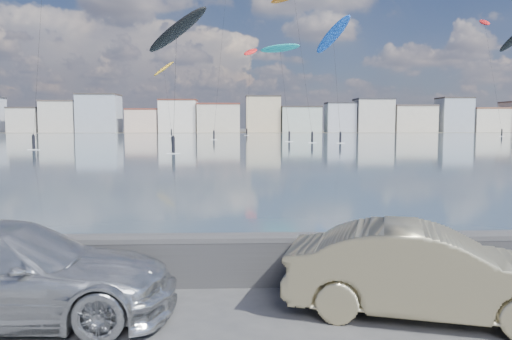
# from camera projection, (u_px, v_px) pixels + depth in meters

# --- Properties ---
(bay_water) EXTENTS (500.00, 177.00, 0.00)m
(bay_water) POSITION_uv_depth(u_px,v_px,m) (233.00, 140.00, 98.29)
(bay_water) COLOR #324B52
(bay_water) RESTS_ON ground
(far_shore_strip) EXTENTS (500.00, 60.00, 0.00)m
(far_shore_strip) POSITION_uv_depth(u_px,v_px,m) (235.00, 132.00, 206.25)
(far_shore_strip) COLOR #4C473D
(far_shore_strip) RESTS_ON ground
(seawall) EXTENTS (400.00, 0.36, 1.08)m
(seawall) POSITION_uv_depth(u_px,v_px,m) (208.00, 257.00, 9.89)
(seawall) COLOR #28282B
(seawall) RESTS_ON ground
(far_buildings) EXTENTS (240.79, 13.26, 14.60)m
(far_buildings) POSITION_uv_depth(u_px,v_px,m) (238.00, 117.00, 191.82)
(far_buildings) COLOR silver
(far_buildings) RESTS_ON ground
(car_silver) EXTENTS (5.52, 2.27, 1.60)m
(car_silver) POSITION_uv_depth(u_px,v_px,m) (7.00, 272.00, 8.16)
(car_silver) COLOR silver
(car_silver) RESTS_ON ground
(car_champagne) EXTENTS (4.91, 2.87, 1.53)m
(car_champagne) POSITION_uv_depth(u_px,v_px,m) (426.00, 271.00, 8.32)
(car_champagne) COLOR tan
(car_champagne) RESTS_ON ground
(kitesurfer_0) EXTENTS (3.69, 18.28, 33.74)m
(kitesurfer_0) POSITION_uv_depth(u_px,v_px,m) (485.00, 25.00, 140.95)
(kitesurfer_0) COLOR red
(kitesurfer_0) RESTS_ON ground
(kitesurfer_1) EXTENTS (7.69, 17.06, 22.05)m
(kitesurfer_1) POSITION_uv_depth(u_px,v_px,m) (164.00, 70.00, 143.60)
(kitesurfer_1) COLOR #BF8C19
(kitesurfer_1) RESTS_ON ground
(kitesurfer_2) EXTENTS (9.86, 14.19, 17.72)m
(kitesurfer_2) POSITION_uv_depth(u_px,v_px,m) (177.00, 31.00, 62.00)
(kitesurfer_2) COLOR black
(kitesurfer_2) RESTS_ON ground
(kitesurfer_3) EXTENTS (8.70, 13.07, 19.28)m
(kitesurfer_3) POSITION_uv_depth(u_px,v_px,m) (280.00, 50.00, 98.46)
(kitesurfer_3) COLOR #19BFBF
(kitesurfer_3) RESTS_ON ground
(kitesurfer_5) EXTENTS (5.92, 14.50, 26.87)m
(kitesurfer_5) POSITION_uv_depth(u_px,v_px,m) (251.00, 53.00, 148.95)
(kitesurfer_5) COLOR red
(kitesurfer_5) RESTS_ON ground
(kitesurfer_6) EXTENTS (6.99, 13.72, 22.75)m
(kitesurfer_6) POSITION_uv_depth(u_px,v_px,m) (333.00, 36.00, 90.73)
(kitesurfer_6) COLOR blue
(kitesurfer_6) RESTS_ON ground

